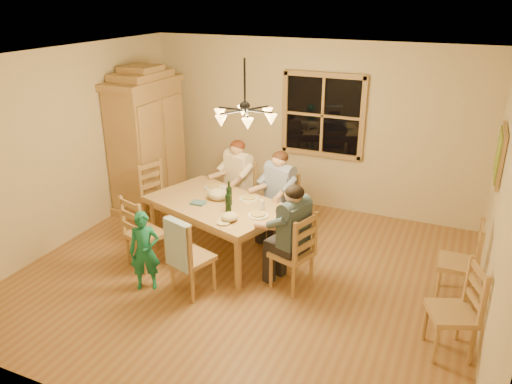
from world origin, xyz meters
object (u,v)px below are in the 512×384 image
at_px(chair_end_left, 160,208).
at_px(chair_spare_front, 449,326).
at_px(adult_plaid_man, 279,185).
at_px(chair_far_right, 278,220).
at_px(chair_near_left, 146,244).
at_px(adult_slate_man, 293,224).
at_px(child, 145,251).
at_px(wine_bottle_b, 228,200).
at_px(chandelier, 245,115).
at_px(chair_near_right, 193,269).
at_px(chair_far_left, 238,205).
at_px(dining_table, 218,209).
at_px(wine_bottle_a, 229,193).
at_px(chair_spare_back, 456,275).
at_px(chair_end_right, 291,264).
at_px(armoire, 148,144).
at_px(adult_woman, 237,172).

height_order(chair_end_left, chair_spare_front, same).
bearing_deg(chair_spare_front, adult_plaid_man, 34.55).
height_order(chair_far_right, chair_near_left, same).
height_order(adult_slate_man, child, adult_slate_man).
height_order(wine_bottle_b, chair_spare_front, wine_bottle_b).
distance_m(chandelier, chair_near_right, 1.92).
xyz_separation_m(chair_far_left, chair_spare_front, (3.20, -1.86, 0.00)).
relative_size(dining_table, chair_spare_front, 2.10).
relative_size(chair_far_left, wine_bottle_b, 3.00).
relative_size(chair_near_right, wine_bottle_a, 3.00).
relative_size(dining_table, chair_near_left, 2.10).
bearing_deg(chair_far_right, chair_spare_back, -174.81).
relative_size(chair_end_right, adult_plaid_man, 1.13).
xyz_separation_m(armoire, chair_near_right, (2.00, -2.03, -0.75)).
distance_m(adult_woman, chair_spare_front, 3.74).
bearing_deg(wine_bottle_b, armoire, 148.48).
distance_m(chair_near_left, wine_bottle_a, 1.27).
relative_size(dining_table, chair_far_left, 2.10).
bearing_deg(adult_slate_man, wine_bottle_b, 98.07).
bearing_deg(chair_near_right, adult_plaid_man, 93.37).
bearing_deg(chandelier, wine_bottle_a, 138.99).
xyz_separation_m(dining_table, chair_far_right, (0.61, 0.71, -0.36)).
bearing_deg(wine_bottle_a, wine_bottle_b, -66.08).
height_order(chandelier, chair_near_left, chandelier).
bearing_deg(adult_plaid_man, chair_end_right, 136.64).
bearing_deg(chair_far_right, chair_near_right, 93.37).
height_order(armoire, chair_end_left, armoire).
height_order(adult_plaid_man, chair_spare_front, adult_plaid_man).
relative_size(dining_table, chair_end_left, 2.10).
relative_size(adult_plaid_man, chair_spare_back, 0.88).
relative_size(wine_bottle_b, chair_spare_front, 0.33).
distance_m(armoire, wine_bottle_a, 2.30).
height_order(chair_near_right, chair_spare_back, same).
bearing_deg(chair_near_right, wine_bottle_b, 98.97).
bearing_deg(adult_plaid_man, chair_far_right, -161.82).
height_order(chandelier, wine_bottle_a, chandelier).
bearing_deg(chair_spare_front, wine_bottle_b, 54.40).
distance_m(wine_bottle_a, chair_spare_front, 3.04).
xyz_separation_m(adult_slate_man, chair_spare_back, (1.83, 0.54, -0.54)).
relative_size(dining_table, chair_near_right, 2.10).
relative_size(chair_far_right, chair_end_right, 1.00).
bearing_deg(child, chandelier, 7.45).
xyz_separation_m(wine_bottle_b, chair_spare_front, (2.76, -0.66, -0.62)).
distance_m(dining_table, adult_woman, 0.99).
xyz_separation_m(chair_far_right, chair_near_right, (-0.44, -1.67, 0.00)).
height_order(chandelier, adult_plaid_man, chandelier).
bearing_deg(chair_spare_front, chair_near_left, 64.60).
bearing_deg(adult_slate_man, chair_spare_back, -55.34).
bearing_deg(chair_far_left, adult_slate_man, 153.43).
bearing_deg(chair_spare_back, chair_far_right, 76.36).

